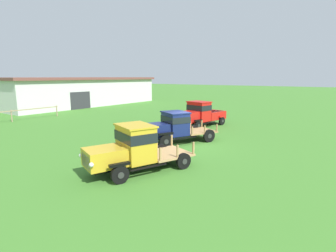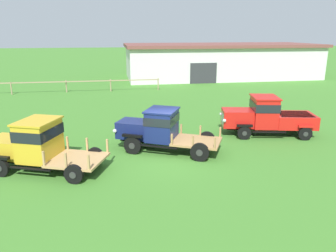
# 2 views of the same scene
# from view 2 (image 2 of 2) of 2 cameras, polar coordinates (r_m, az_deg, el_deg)

# --- Properties ---
(ground_plane) EXTENTS (240.00, 240.00, 0.00)m
(ground_plane) POSITION_cam_2_polar(r_m,az_deg,el_deg) (15.99, -0.14, -5.52)
(ground_plane) COLOR #3D7528
(farm_shed) EXTENTS (25.07, 10.79, 4.39)m
(farm_shed) POSITION_cam_2_polar(r_m,az_deg,el_deg) (45.01, 9.06, 11.19)
(farm_shed) COLOR silver
(farm_shed) RESTS_ON ground
(paddock_fence) EXTENTS (19.31, 0.63, 1.23)m
(paddock_fence) POSITION_cam_2_polar(r_m,az_deg,el_deg) (34.58, -17.74, 7.06)
(paddock_fence) COLOR #997F60
(paddock_fence) RESTS_ON ground
(vintage_truck_foreground_near) EXTENTS (5.61, 3.67, 2.27)m
(vintage_truck_foreground_near) POSITION_cam_2_polar(r_m,az_deg,el_deg) (15.47, -22.17, -2.88)
(vintage_truck_foreground_near) COLOR black
(vintage_truck_foreground_near) RESTS_ON ground
(vintage_truck_second_in_line) EXTENTS (5.55, 3.91, 2.16)m
(vintage_truck_second_in_line) POSITION_cam_2_polar(r_m,az_deg,el_deg) (16.69, -1.76, -0.38)
(vintage_truck_second_in_line) COLOR black
(vintage_truck_second_in_line) RESTS_ON ground
(vintage_truck_midrow_center) EXTENTS (5.64, 3.08, 2.29)m
(vintage_truck_midrow_center) POSITION_cam_2_polar(r_m,az_deg,el_deg) (20.10, 16.86, 1.71)
(vintage_truck_midrow_center) COLOR black
(vintage_truck_midrow_center) RESTS_ON ground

